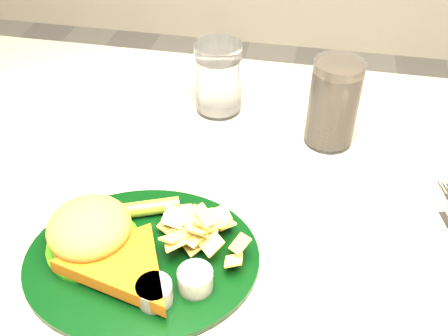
# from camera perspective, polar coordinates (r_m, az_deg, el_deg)

# --- Properties ---
(dinner_plate) EXTENTS (0.31, 0.28, 0.06)m
(dinner_plate) POSITION_cam_1_polar(r_m,az_deg,el_deg) (0.57, -9.56, -8.47)
(dinner_plate) COLOR black
(dinner_plate) RESTS_ON table
(water_glass) EXTENTS (0.08, 0.08, 0.12)m
(water_glass) POSITION_cam_1_polar(r_m,az_deg,el_deg) (0.80, -0.63, 10.26)
(water_glass) COLOR silver
(water_glass) RESTS_ON table
(cola_glass) EXTENTS (0.09, 0.09, 0.13)m
(cola_glass) POSITION_cam_1_polar(r_m,az_deg,el_deg) (0.74, 12.39, 7.20)
(cola_glass) COLOR black
(cola_glass) RESTS_ON table
(ramekin) EXTENTS (0.04, 0.04, 0.03)m
(ramekin) POSITION_cam_1_polar(r_m,az_deg,el_deg) (0.77, -13.39, 3.74)
(ramekin) COLOR white
(ramekin) RESTS_ON table
(wrapped_straw) EXTENTS (0.19, 0.07, 0.01)m
(wrapped_straw) POSITION_cam_1_polar(r_m,az_deg,el_deg) (0.74, -9.79, 1.90)
(wrapped_straw) COLOR white
(wrapped_straw) RESTS_ON table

